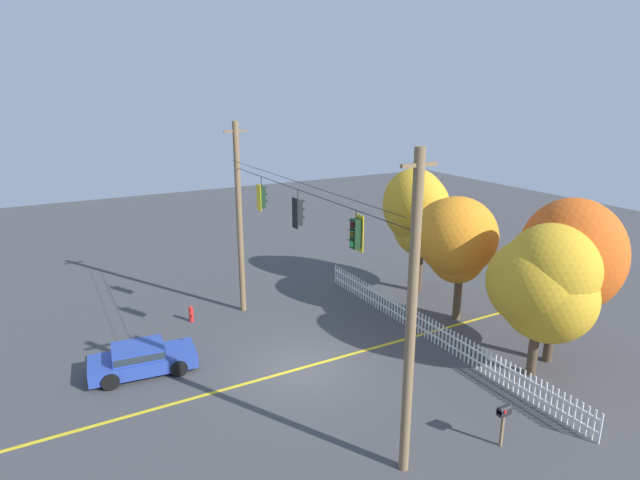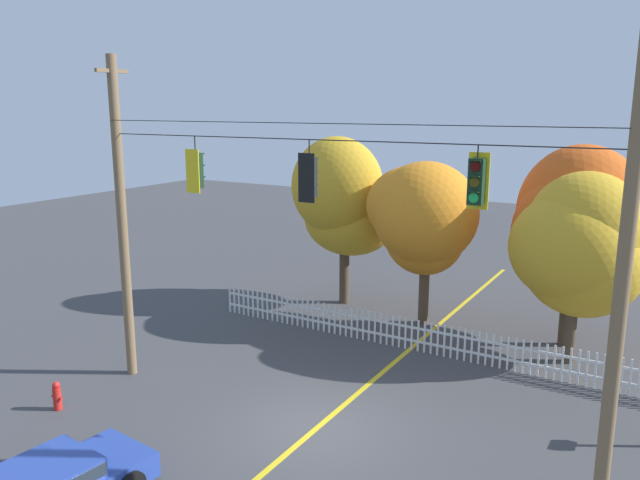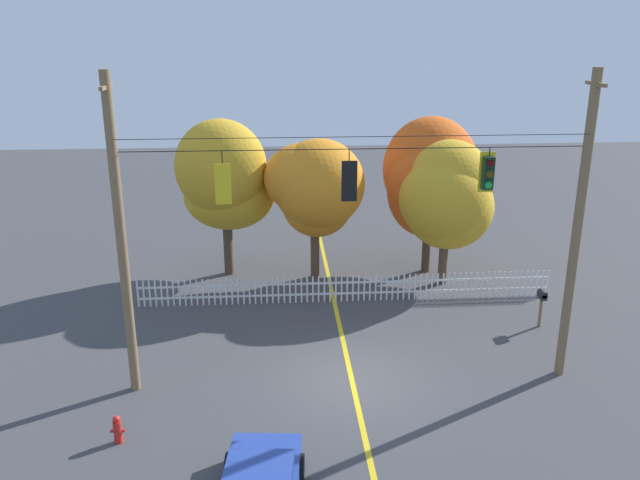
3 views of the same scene
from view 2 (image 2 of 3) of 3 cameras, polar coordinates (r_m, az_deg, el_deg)
name	(u,v)px [view 2 (image 2 of 3)]	position (r m, az deg, el deg)	size (l,w,h in m)	color
ground	(317,428)	(16.25, -0.32, -16.91)	(80.00, 80.00, 0.00)	#424244
lane_centerline_stripe	(317,428)	(16.25, -0.32, -16.90)	(0.16, 36.00, 0.01)	gold
signal_support_span	(316,244)	(14.55, -0.34, -0.41)	(13.30, 1.10, 9.30)	brown
traffic_signal_southbound_primary	(196,171)	(16.45, -11.34, 6.27)	(0.43, 0.38, 1.45)	black
traffic_signal_eastbound_side	(309,177)	(14.38, -1.01, 5.78)	(0.43, 0.38, 1.43)	black
traffic_signal_northbound_secondary	(477,181)	(12.79, 14.18, 5.24)	(0.43, 0.38, 1.30)	black
white_picket_fence	(425,337)	(20.77, 9.59, -8.76)	(16.19, 0.06, 1.08)	white
autumn_maple_near_fence	(343,200)	(24.75, 2.09, 3.71)	(4.05, 3.76, 6.79)	#473828
autumn_maple_mid	(422,215)	(22.25, 9.31, 2.23)	(4.08, 3.65, 6.05)	brown
autumn_oak_far_east	(574,222)	(21.89, 22.27, 1.57)	(4.07, 4.28, 6.72)	#473828
autumn_maple_far_west	(580,246)	(20.45, 22.72, -0.54)	(3.98, 3.72, 6.01)	#473828
fire_hydrant	(57,396)	(18.34, -22.99, -13.03)	(0.38, 0.22, 0.79)	red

